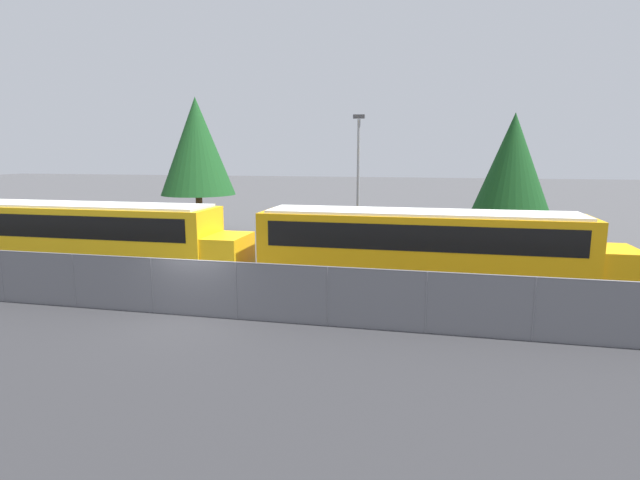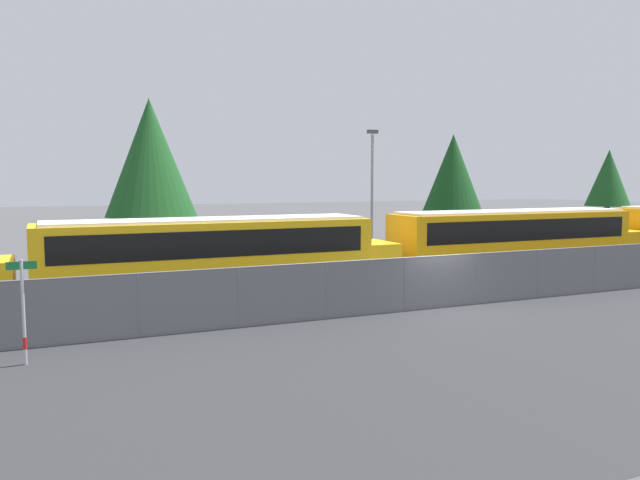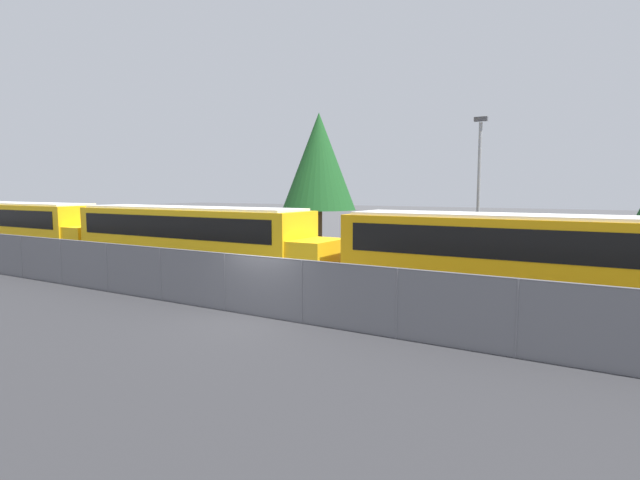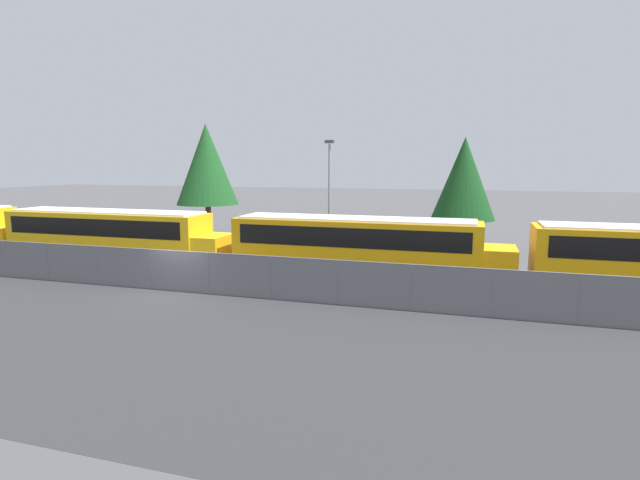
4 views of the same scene
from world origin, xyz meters
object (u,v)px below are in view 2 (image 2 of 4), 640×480
Objects in this scene: school_bus_2 at (517,238)px; light_pole at (372,190)px; school_bus_1 at (218,253)px; tree_1 at (608,178)px; street_sign at (23,309)px; tree_2 at (453,177)px; tree_0 at (150,158)px.

school_bus_2 is 8.62m from light_pole.
school_bus_1 is 1.98× the size of tree_1.
light_pole is at bearing -168.17° from tree_1.
street_sign is at bearing -163.78° from school_bus_2.
school_bus_1 is at bearing -178.75° from school_bus_2.
tree_2 is (4.62, 11.55, 2.95)m from school_bus_2.
light_pole is (17.25, 13.56, 2.64)m from street_sign.
tree_1 is at bearing 31.95° from school_bus_2.
street_sign is 0.38× the size of tree_1.
tree_1 is at bearing 11.83° from light_pole.
tree_0 is at bearing 159.76° from light_pole.
tree_1 is (23.63, 4.95, 0.68)m from light_pole.
street_sign is 31.29m from tree_2.
tree_1 is (34.96, 0.77, -1.05)m from tree_0.
school_bus_1 is 13.47m from light_pole.
tree_2 is (25.61, 17.66, 3.41)m from street_sign.
school_bus_2 is 21.87m from street_sign.
light_pole is 9.34m from tree_2.
street_sign is 45.00m from tree_1.
light_pole is 0.96× the size of tree_2.
tree_2 is at bearing 68.20° from school_bus_2.
school_bus_1 is at bearing -148.21° from tree_2.
light_pole is 1.06× the size of tree_1.
light_pole is at bearing 35.78° from school_bus_1.
tree_1 is (40.88, 18.51, 3.32)m from street_sign.
tree_0 is at bearing 179.76° from tree_2.
tree_1 is 15.30m from tree_2.
school_bus_1 is 14.53m from school_bus_2.
school_bus_1 is 1.81× the size of tree_2.
tree_2 is at bearing -0.24° from tree_0.
light_pole is at bearing -20.24° from tree_0.
tree_0 is at bearing 71.54° from street_sign.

